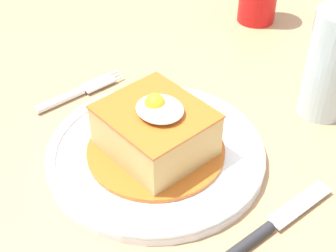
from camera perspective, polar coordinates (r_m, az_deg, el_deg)
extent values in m
cube|color=#A87F56|center=(0.68, 1.20, -0.99)|extent=(1.29, 1.05, 0.04)
cylinder|color=#A87F56|center=(1.48, -1.06, 6.40)|extent=(0.07, 0.07, 0.70)
cylinder|color=white|center=(0.61, -1.40, -3.31)|extent=(0.27, 0.27, 0.01)
torus|color=white|center=(0.61, -1.41, -2.80)|extent=(0.27, 0.27, 0.01)
cylinder|color=#B75B1E|center=(0.61, -1.41, -2.76)|extent=(0.17, 0.17, 0.01)
cube|color=tan|center=(0.59, -1.46, -0.56)|extent=(0.12, 0.11, 0.06)
cube|color=#B75B1E|center=(0.57, -1.50, 1.66)|extent=(0.12, 0.11, 0.00)
ellipsoid|color=white|center=(0.56, -0.95, 1.97)|extent=(0.06, 0.05, 0.01)
sphere|color=yellow|center=(0.56, -1.52, 2.58)|extent=(0.02, 0.02, 0.02)
cylinder|color=silver|center=(0.71, -12.28, 2.92)|extent=(0.01, 0.08, 0.01)
cube|color=silver|center=(0.74, -7.98, 4.88)|extent=(0.02, 0.05, 0.00)
cylinder|color=silver|center=(0.74, -6.04, 5.33)|extent=(0.00, 0.03, 0.00)
cylinder|color=silver|center=(0.75, -6.39, 5.59)|extent=(0.00, 0.03, 0.00)
cylinder|color=silver|center=(0.76, -6.74, 5.85)|extent=(0.00, 0.03, 0.00)
cylinder|color=#262628|center=(0.53, 8.96, -13.23)|extent=(0.02, 0.08, 0.01)
cube|color=silver|center=(0.57, 14.75, -8.81)|extent=(0.02, 0.09, 0.00)
cylinder|color=#ADC6CC|center=(0.68, 18.18, 6.71)|extent=(0.06, 0.06, 0.15)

